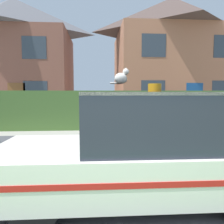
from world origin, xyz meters
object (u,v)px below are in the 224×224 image
object	(u,v)px
police_car	(141,148)
house_right	(172,56)
wheelie_bin	(170,113)
house_left	(15,56)
cat	(122,77)

from	to	relation	value
police_car	house_right	bearing A→B (deg)	-110.38
police_car	wheelie_bin	xyz separation A→B (m)	(3.03, 7.55, -0.20)
house_left	wheelie_bin	world-z (taller)	house_left
cat	wheelie_bin	size ratio (longest dim) A/B	0.27
house_right	wheelie_bin	xyz separation A→B (m)	(-1.71, -4.91, -3.65)
house_right	wheelie_bin	distance (m)	6.35
house_left	house_right	distance (m)	11.04
police_car	house_right	distance (m)	13.77
cat	house_left	distance (m)	14.21
house_left	wheelie_bin	bearing A→B (deg)	-29.39
house_right	wheelie_bin	size ratio (longest dim) A/B	7.83
police_car	wheelie_bin	size ratio (longest dim) A/B	3.80
cat	house_left	bearing A→B (deg)	103.01
police_car	cat	distance (m)	1.08
wheelie_bin	house_left	bearing A→B (deg)	152.21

